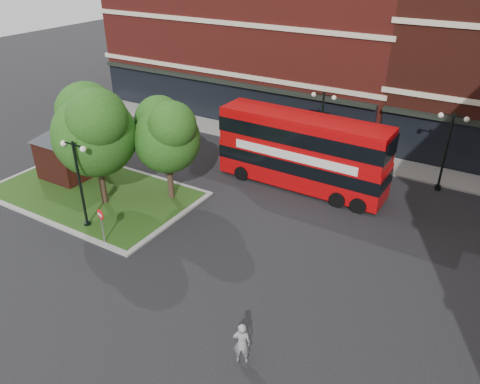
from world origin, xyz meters
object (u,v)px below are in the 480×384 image
Objects in this scene: car_silver at (296,138)px; car_white at (351,161)px; woman at (242,343)px; bus at (302,147)px.

car_silver is 1.18× the size of car_white.
woman reaches higher than car_white.
car_silver is at bearing -94.18° from woman.
bus is 5.91× the size of woman.
car_white is (-2.09, 17.88, -0.28)m from woman.
bus is at bearing 157.18° from car_white.
bus is at bearing -97.62° from woman.
woman is 18.00m from car_white.
bus is 6.46m from car_silver.
woman is at bearing -170.34° from car_white.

